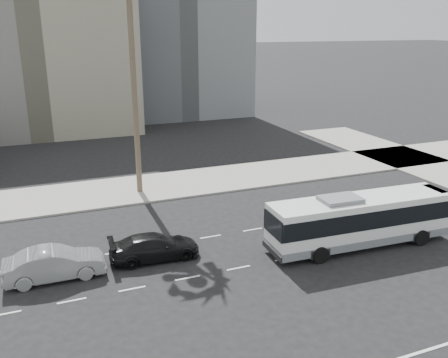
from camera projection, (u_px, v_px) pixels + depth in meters
ground at (286, 259)px, 27.89m from camera, size 700.00×700.00×0.00m
sidewalk_north at (199, 181)px, 41.56m from camera, size 120.00×7.00×0.15m
midrise_beige_west at (32, 59)px, 60.62m from camera, size 24.00×18.00×18.00m
midrise_gray_center at (169, 25)px, 72.69m from camera, size 20.00×20.00×26.00m
city_bus at (360, 219)px, 29.10m from camera, size 11.74×3.12×3.34m
car_a at (154, 247)px, 27.71m from camera, size 2.36×5.28×1.51m
car_b at (55, 264)px, 25.50m from camera, size 1.85×5.23×1.72m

